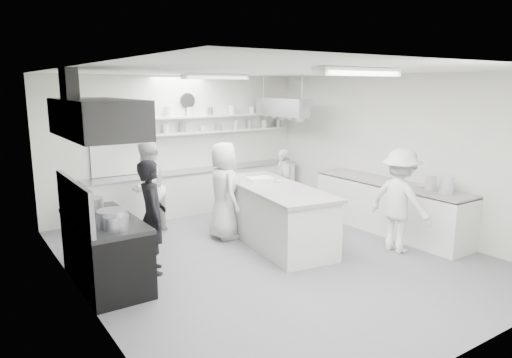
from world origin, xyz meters
TOP-DOWN VIEW (x-y plane):
  - floor at (0.00, 0.00)m, footprint 6.00×7.00m
  - ceiling at (0.00, 0.00)m, footprint 6.00×7.00m
  - wall_back at (0.00, 3.50)m, footprint 6.00×0.04m
  - wall_front at (0.00, -3.50)m, footprint 6.00×0.04m
  - wall_left at (-3.00, 0.00)m, footprint 0.04×7.00m
  - wall_right at (3.00, 0.00)m, footprint 0.04×7.00m
  - stove at (-2.60, 0.40)m, footprint 0.80×1.80m
  - exhaust_hood at (-2.60, 0.40)m, footprint 0.85×2.00m
  - back_counter at (0.30, 3.20)m, footprint 5.00×0.60m
  - shelf_lower at (0.70, 3.37)m, footprint 4.20×0.26m
  - shelf_upper at (0.70, 3.37)m, footprint 4.20×0.26m
  - pass_through_window at (-1.30, 3.48)m, footprint 1.30×0.04m
  - wall_clock at (0.20, 3.46)m, footprint 0.32×0.05m
  - right_counter at (2.65, -0.20)m, footprint 0.74×3.30m
  - pot_rack at (2.00, 2.40)m, footprint 0.30×1.60m
  - light_fixture_front at (0.00, -1.80)m, footprint 1.30×0.25m
  - light_fixture_rear at (0.00, 1.80)m, footprint 1.30×0.25m
  - prep_island at (0.43, 0.49)m, footprint 1.35×2.79m
  - stove_pot at (-2.60, -0.03)m, footprint 0.40×0.40m
  - cook_stove at (-1.88, 0.42)m, footprint 0.56×0.71m
  - cook_back at (-1.26, 2.22)m, footprint 1.09×1.06m
  - cook_island_left at (-0.18, 1.23)m, footprint 0.69×0.94m
  - cook_island_right at (1.41, 1.52)m, footprint 0.73×0.95m
  - cook_right at (1.91, -1.04)m, footprint 0.75×1.19m
  - bowl_island_a at (0.68, 0.82)m, footprint 0.24×0.24m
  - bowl_island_b at (0.19, 0.81)m, footprint 0.22×0.22m
  - bowl_right at (2.79, -0.84)m, footprint 0.31×0.31m

SIDE VIEW (x-z plane):
  - floor at x=0.00m, z-range -0.02..0.00m
  - stove at x=-2.60m, z-range 0.00..0.90m
  - back_counter at x=0.30m, z-range 0.00..0.92m
  - right_counter at x=2.65m, z-range 0.00..0.94m
  - prep_island at x=0.43m, z-range 0.00..0.99m
  - cook_island_right at x=1.41m, z-range 0.00..1.50m
  - cook_stove at x=-1.88m, z-range 0.00..1.72m
  - cook_right at x=1.91m, z-range 0.00..1.76m
  - cook_back at x=-1.26m, z-range 0.00..1.77m
  - cook_island_left at x=-0.18m, z-range 0.00..1.78m
  - bowl_right at x=2.79m, z-range 0.94..1.00m
  - bowl_island_b at x=0.19m, z-range 0.99..1.04m
  - bowl_island_a at x=0.68m, z-range 0.99..1.04m
  - stove_pot at x=-2.60m, z-range 0.91..1.18m
  - pass_through_window at x=-1.30m, z-range 0.95..1.95m
  - wall_back at x=0.00m, z-range 0.00..3.00m
  - wall_front at x=0.00m, z-range 0.00..3.00m
  - wall_left at x=-3.00m, z-range 0.00..3.00m
  - wall_right at x=3.00m, z-range 0.00..3.00m
  - shelf_lower at x=0.70m, z-range 1.73..1.77m
  - shelf_upper at x=0.70m, z-range 2.08..2.12m
  - pot_rack at x=2.00m, z-range 2.10..2.50m
  - exhaust_hood at x=-2.60m, z-range 2.10..2.60m
  - wall_clock at x=0.20m, z-range 2.29..2.61m
  - light_fixture_front at x=0.00m, z-range 2.89..2.99m
  - light_fixture_rear at x=0.00m, z-range 2.89..2.99m
  - ceiling at x=0.00m, z-range 3.00..3.02m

